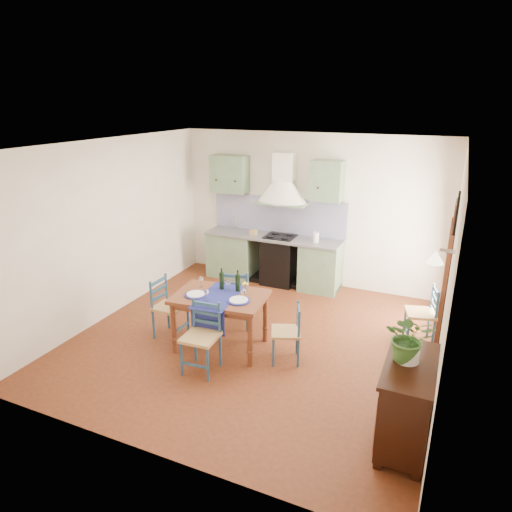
{
  "coord_description": "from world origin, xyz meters",
  "views": [
    {
      "loc": [
        2.43,
        -5.43,
        3.37
      ],
      "look_at": [
        -0.11,
        0.3,
        1.19
      ],
      "focal_mm": 32.0,
      "sensor_mm": 36.0,
      "label": 1
    }
  ],
  "objects_px": {
    "chair_near": "(202,337)",
    "dining_table": "(220,302)",
    "sideboard": "(407,401)",
    "potted_plant": "(409,338)"
  },
  "relations": [
    {
      "from": "dining_table",
      "to": "sideboard",
      "type": "bearing_deg",
      "value": -19.89
    },
    {
      "from": "potted_plant",
      "to": "chair_near",
      "type": "bearing_deg",
      "value": 173.27
    },
    {
      "from": "dining_table",
      "to": "sideboard",
      "type": "relative_size",
      "value": 1.27
    },
    {
      "from": "chair_near",
      "to": "potted_plant",
      "type": "xyz_separation_m",
      "value": [
        2.51,
        -0.3,
        0.71
      ]
    },
    {
      "from": "chair_near",
      "to": "sideboard",
      "type": "bearing_deg",
      "value": -7.63
    },
    {
      "from": "chair_near",
      "to": "sideboard",
      "type": "distance_m",
      "value": 2.58
    },
    {
      "from": "dining_table",
      "to": "chair_near",
      "type": "height_order",
      "value": "dining_table"
    },
    {
      "from": "dining_table",
      "to": "chair_near",
      "type": "bearing_deg",
      "value": -85.45
    },
    {
      "from": "sideboard",
      "to": "potted_plant",
      "type": "distance_m",
      "value": 0.68
    },
    {
      "from": "chair_near",
      "to": "dining_table",
      "type": "bearing_deg",
      "value": 94.55
    }
  ]
}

